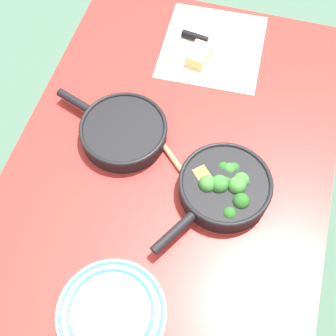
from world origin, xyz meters
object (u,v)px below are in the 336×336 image
at_px(grater_knife, 206,41).
at_px(cheese_block, 199,55).
at_px(dinner_plate_stack, 111,312).
at_px(skillet_broccoli, 224,187).
at_px(wooden_spoon, 167,150).
at_px(skillet_eggs, 123,131).

relative_size(grater_knife, cheese_block, 2.48).
bearing_deg(dinner_plate_stack, skillet_broccoli, -25.71).
height_order(grater_knife, dinner_plate_stack, dinner_plate_stack).
bearing_deg(cheese_block, grater_knife, -4.57).
bearing_deg(grater_knife, cheese_block, -86.27).
relative_size(wooden_spoon, dinner_plate_stack, 1.06).
bearing_deg(cheese_block, dinner_plate_stack, 179.49).
height_order(skillet_broccoli, skillet_eggs, skillet_broccoli).
xyz_separation_m(skillet_broccoli, grater_knife, (0.50, 0.16, -0.02)).
xyz_separation_m(skillet_broccoli, wooden_spoon, (0.08, 0.17, -0.02)).
relative_size(skillet_broccoli, wooden_spoon, 1.29).
bearing_deg(cheese_block, skillet_eggs, 158.25).
distance_m(skillet_eggs, cheese_block, 0.36).
xyz_separation_m(skillet_eggs, grater_knife, (0.40, -0.14, -0.02)).
distance_m(skillet_eggs, wooden_spoon, 0.13).
bearing_deg(wooden_spoon, skillet_eggs, 35.92).
bearing_deg(wooden_spoon, skillet_broccoli, -162.31).
relative_size(skillet_broccoli, grater_knife, 1.48).
distance_m(wooden_spoon, dinner_plate_stack, 0.45).
height_order(skillet_eggs, grater_knife, skillet_eggs).
bearing_deg(cheese_block, skillet_broccoli, -158.47).
bearing_deg(dinner_plate_stack, skillet_eggs, 15.12).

